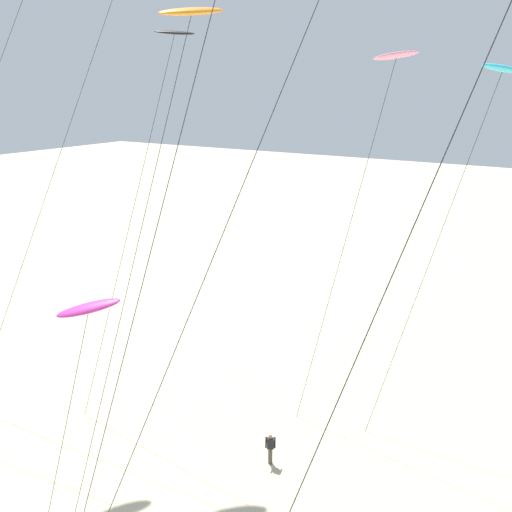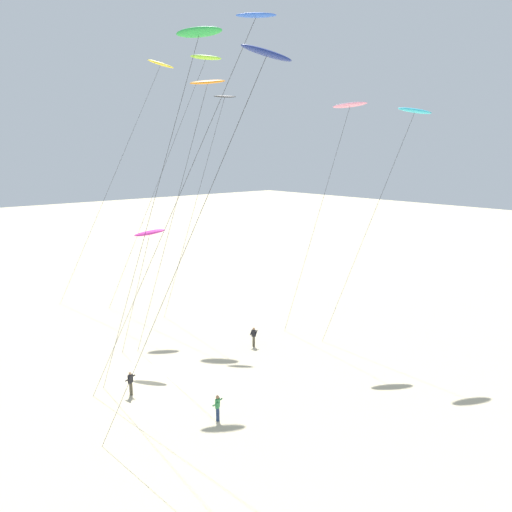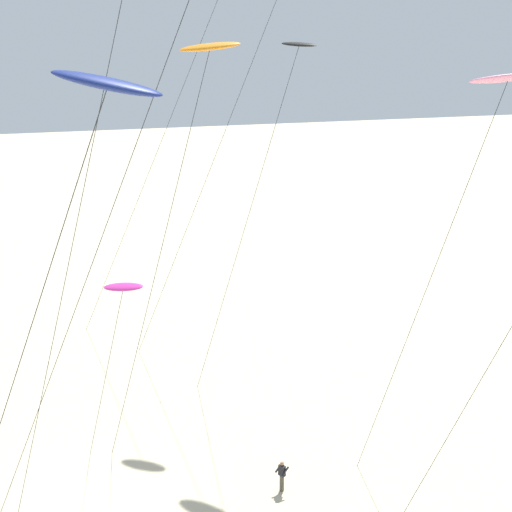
% 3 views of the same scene
% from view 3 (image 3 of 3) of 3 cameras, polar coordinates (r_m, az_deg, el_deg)
% --- Properties ---
extents(ground_plane, '(260.00, 260.00, 0.00)m').
position_cam_3_polar(ground_plane, '(35.75, -12.88, -19.87)').
color(ground_plane, beige).
extents(kite_pink, '(4.10, 5.94, 20.34)m').
position_cam_3_polar(kite_pink, '(30.96, 20.01, 13.28)').
color(kite_pink, pink).
rests_on(kite_pink, ground).
extents(kite_navy, '(6.00, 8.94, 21.05)m').
position_cam_3_polar(kite_navy, '(17.22, -12.48, 13.07)').
color(kite_navy, navy).
rests_on(kite_navy, ground).
extents(kite_magenta, '(2.70, 3.34, 10.33)m').
position_cam_3_polar(kite_magenta, '(34.18, -10.97, -2.62)').
color(kite_magenta, '#D8339E').
rests_on(kite_magenta, ground).
extents(kite_orange, '(4.53, 6.50, 21.45)m').
position_cam_3_polar(kite_orange, '(30.06, -3.96, 16.47)').
color(kite_orange, orange).
rests_on(kite_orange, ground).
extents(kite_black, '(4.54, 6.11, 21.23)m').
position_cam_3_polar(kite_black, '(37.33, 3.24, 16.00)').
color(kite_black, black).
rests_on(kite_black, ground).
extents(kite_flyer_middle, '(0.71, 0.69, 1.67)m').
position_cam_3_polar(kite_flyer_middle, '(35.63, 2.16, -17.68)').
color(kite_flyer_middle, '#4C4738').
rests_on(kite_flyer_middle, ground).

